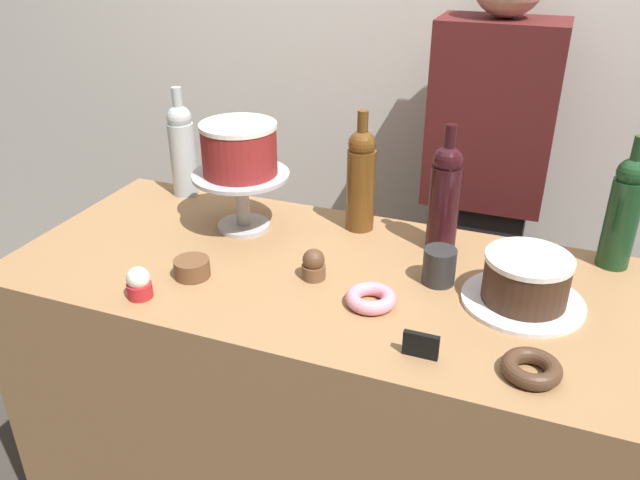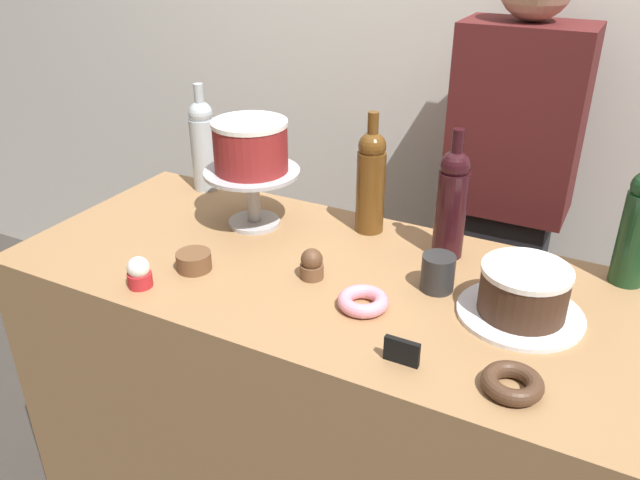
{
  "view_description": "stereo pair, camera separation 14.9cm",
  "coord_description": "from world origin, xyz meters",
  "px_view_note": "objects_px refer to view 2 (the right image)",
  "views": [
    {
      "loc": [
        0.48,
        -1.24,
        1.66
      ],
      "look_at": [
        0.0,
        0.0,
        0.98
      ],
      "focal_mm": 35.73,
      "sensor_mm": 36.0,
      "label": 1
    },
    {
      "loc": [
        0.61,
        -1.18,
        1.66
      ],
      "look_at": [
        0.0,
        0.0,
        0.98
      ],
      "focal_mm": 35.73,
      "sensor_mm": 36.0,
      "label": 2
    }
  ],
  "objects_px": {
    "chocolate_round_cake": "(524,290)",
    "wine_bottle_clear": "(203,144)",
    "donut_chocolate": "(512,383)",
    "barista_figure": "(504,210)",
    "cake_stand_pedestal": "(253,188)",
    "price_sign_chalkboard": "(402,351)",
    "wine_bottle_amber": "(371,180)",
    "wine_bottle_dark_red": "(452,202)",
    "white_layer_cake": "(251,146)",
    "cupcake_vanilla": "(139,273)",
    "donut_pink": "(363,301)",
    "wine_bottle_green": "(638,226)",
    "cupcake_chocolate": "(311,264)",
    "coffee_cup_ceramic": "(438,273)",
    "cookie_stack": "(194,261)"
  },
  "relations": [
    {
      "from": "chocolate_round_cake",
      "to": "wine_bottle_clear",
      "type": "distance_m",
      "value": 1.05
    },
    {
      "from": "donut_chocolate",
      "to": "barista_figure",
      "type": "height_order",
      "value": "barista_figure"
    },
    {
      "from": "cake_stand_pedestal",
      "to": "price_sign_chalkboard",
      "type": "relative_size",
      "value": 3.67
    },
    {
      "from": "wine_bottle_amber",
      "to": "wine_bottle_dark_red",
      "type": "bearing_deg",
      "value": -9.44
    },
    {
      "from": "white_layer_cake",
      "to": "chocolate_round_cake",
      "type": "distance_m",
      "value": 0.77
    },
    {
      "from": "cupcake_vanilla",
      "to": "donut_pink",
      "type": "height_order",
      "value": "cupcake_vanilla"
    },
    {
      "from": "cake_stand_pedestal",
      "to": "wine_bottle_green",
      "type": "xyz_separation_m",
      "value": [
        0.93,
        0.14,
        0.04
      ]
    },
    {
      "from": "cupcake_vanilla",
      "to": "barista_figure",
      "type": "height_order",
      "value": "barista_figure"
    },
    {
      "from": "chocolate_round_cake",
      "to": "cupcake_chocolate",
      "type": "relative_size",
      "value": 2.5
    },
    {
      "from": "price_sign_chalkboard",
      "to": "coffee_cup_ceramic",
      "type": "height_order",
      "value": "coffee_cup_ceramic"
    },
    {
      "from": "wine_bottle_amber",
      "to": "donut_pink",
      "type": "distance_m",
      "value": 0.4
    },
    {
      "from": "cake_stand_pedestal",
      "to": "wine_bottle_amber",
      "type": "bearing_deg",
      "value": 21.17
    },
    {
      "from": "donut_chocolate",
      "to": "wine_bottle_dark_red",
      "type": "bearing_deg",
      "value": 120.57
    },
    {
      "from": "chocolate_round_cake",
      "to": "wine_bottle_green",
      "type": "height_order",
      "value": "wine_bottle_green"
    },
    {
      "from": "cake_stand_pedestal",
      "to": "white_layer_cake",
      "type": "height_order",
      "value": "white_layer_cake"
    },
    {
      "from": "cake_stand_pedestal",
      "to": "wine_bottle_amber",
      "type": "xyz_separation_m",
      "value": [
        0.29,
        0.11,
        0.04
      ]
    },
    {
      "from": "chocolate_round_cake",
      "to": "coffee_cup_ceramic",
      "type": "relative_size",
      "value": 2.19
    },
    {
      "from": "cookie_stack",
      "to": "chocolate_round_cake",
      "type": "bearing_deg",
      "value": 12.27
    },
    {
      "from": "chocolate_round_cake",
      "to": "donut_chocolate",
      "type": "relative_size",
      "value": 1.66
    },
    {
      "from": "chocolate_round_cake",
      "to": "cookie_stack",
      "type": "bearing_deg",
      "value": -167.73
    },
    {
      "from": "cake_stand_pedestal",
      "to": "price_sign_chalkboard",
      "type": "height_order",
      "value": "cake_stand_pedestal"
    },
    {
      "from": "wine_bottle_amber",
      "to": "cupcake_vanilla",
      "type": "distance_m",
      "value": 0.63
    },
    {
      "from": "coffee_cup_ceramic",
      "to": "wine_bottle_clear",
      "type": "bearing_deg",
      "value": 163.66
    },
    {
      "from": "cake_stand_pedestal",
      "to": "wine_bottle_clear",
      "type": "bearing_deg",
      "value": 151.45
    },
    {
      "from": "wine_bottle_clear",
      "to": "cupcake_vanilla",
      "type": "relative_size",
      "value": 4.38
    },
    {
      "from": "wine_bottle_clear",
      "to": "coffee_cup_ceramic",
      "type": "xyz_separation_m",
      "value": [
        0.82,
        -0.24,
        -0.1
      ]
    },
    {
      "from": "chocolate_round_cake",
      "to": "price_sign_chalkboard",
      "type": "distance_m",
      "value": 0.32
    },
    {
      "from": "wine_bottle_clear",
      "to": "chocolate_round_cake",
      "type": "bearing_deg",
      "value": -14.54
    },
    {
      "from": "wine_bottle_green",
      "to": "donut_pink",
      "type": "xyz_separation_m",
      "value": [
        -0.5,
        -0.38,
        -0.13
      ]
    },
    {
      "from": "cupcake_vanilla",
      "to": "donut_chocolate",
      "type": "distance_m",
      "value": 0.84
    },
    {
      "from": "wine_bottle_clear",
      "to": "wine_bottle_green",
      "type": "bearing_deg",
      "value": -0.31
    },
    {
      "from": "wine_bottle_amber",
      "to": "donut_chocolate",
      "type": "distance_m",
      "value": 0.7
    },
    {
      "from": "coffee_cup_ceramic",
      "to": "cupcake_vanilla",
      "type": "bearing_deg",
      "value": -153.49
    },
    {
      "from": "cake_stand_pedestal",
      "to": "wine_bottle_amber",
      "type": "distance_m",
      "value": 0.32
    },
    {
      "from": "cake_stand_pedestal",
      "to": "donut_chocolate",
      "type": "distance_m",
      "value": 0.87
    },
    {
      "from": "wine_bottle_clear",
      "to": "price_sign_chalkboard",
      "type": "height_order",
      "value": "wine_bottle_clear"
    },
    {
      "from": "donut_pink",
      "to": "coffee_cup_ceramic",
      "type": "xyz_separation_m",
      "value": [
        0.12,
        0.15,
        0.03
      ]
    },
    {
      "from": "chocolate_round_cake",
      "to": "wine_bottle_clear",
      "type": "height_order",
      "value": "wine_bottle_clear"
    },
    {
      "from": "wine_bottle_dark_red",
      "to": "wine_bottle_green",
      "type": "bearing_deg",
      "value": 9.02
    },
    {
      "from": "wine_bottle_green",
      "to": "wine_bottle_amber",
      "type": "xyz_separation_m",
      "value": [
        -0.64,
        -0.03,
        0.0
      ]
    },
    {
      "from": "barista_figure",
      "to": "cupcake_chocolate",
      "type": "bearing_deg",
      "value": -111.99
    },
    {
      "from": "donut_chocolate",
      "to": "cookie_stack",
      "type": "height_order",
      "value": "cookie_stack"
    },
    {
      "from": "cupcake_vanilla",
      "to": "cupcake_chocolate",
      "type": "xyz_separation_m",
      "value": [
        0.33,
        0.22,
        0.0
      ]
    },
    {
      "from": "price_sign_chalkboard",
      "to": "wine_bottle_amber",
      "type": "bearing_deg",
      "value": 119.78
    },
    {
      "from": "chocolate_round_cake",
      "to": "cake_stand_pedestal",
      "type": "bearing_deg",
      "value": 171.14
    },
    {
      "from": "wine_bottle_green",
      "to": "cookie_stack",
      "type": "distance_m",
      "value": 1.02
    },
    {
      "from": "white_layer_cake",
      "to": "wine_bottle_green",
      "type": "height_order",
      "value": "wine_bottle_green"
    },
    {
      "from": "wine_bottle_dark_red",
      "to": "donut_pink",
      "type": "height_order",
      "value": "wine_bottle_dark_red"
    },
    {
      "from": "coffee_cup_ceramic",
      "to": "barista_figure",
      "type": "distance_m",
      "value": 0.64
    },
    {
      "from": "cake_stand_pedestal",
      "to": "white_layer_cake",
      "type": "relative_size",
      "value": 1.3
    }
  ]
}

